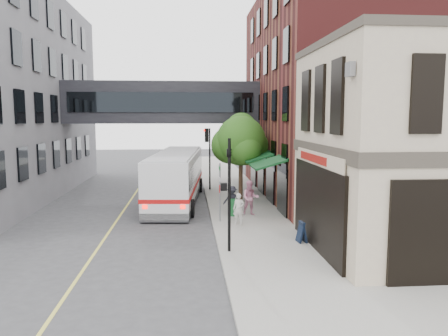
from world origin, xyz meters
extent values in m
plane|color=#38383A|center=(0.00, 0.00, 0.00)|extent=(120.00, 120.00, 0.00)
cube|color=gray|center=(2.00, 14.00, 0.07)|extent=(4.00, 60.00, 0.15)
cube|color=tan|center=(9.00, 2.00, 4.08)|extent=(10.00, 8.00, 8.15)
cube|color=#38332B|center=(9.00, 2.00, 4.15)|extent=(10.12, 8.12, 0.50)
cube|color=#38332B|center=(9.00, 2.00, 8.30)|extent=(10.12, 8.12, 0.30)
cube|color=black|center=(3.94, 2.00, 1.85)|extent=(0.14, 6.40, 3.40)
cube|color=black|center=(3.90, 2.00, 1.85)|extent=(0.04, 5.90, 3.00)
cube|color=maroon|center=(3.88, 2.60, 3.80)|extent=(0.03, 3.60, 0.32)
cube|color=#581C1B|center=(10.00, 15.00, 7.00)|extent=(12.00, 18.00, 14.00)
cube|color=#0C381C|center=(3.14, 13.75, 3.00)|extent=(1.80, 13.00, 0.40)
cube|color=black|center=(-3.00, 18.00, 6.50)|extent=(14.00, 3.00, 3.00)
cube|color=black|center=(-3.00, 16.45, 6.50)|extent=(13.00, 0.08, 1.40)
cube|color=black|center=(-3.00, 19.55, 6.50)|extent=(13.00, 0.08, 1.40)
cylinder|color=black|center=(0.40, 2.00, 2.40)|extent=(0.12, 0.12, 4.50)
cube|color=black|center=(0.18, 2.00, 2.75)|extent=(0.25, 0.22, 0.30)
imported|color=black|center=(0.40, 2.00, 4.25)|extent=(0.20, 0.16, 1.00)
cylinder|color=black|center=(0.40, 17.00, 2.40)|extent=(0.12, 0.12, 4.50)
cube|color=black|center=(0.18, 17.00, 2.75)|extent=(0.25, 0.22, 0.30)
cube|color=black|center=(0.18, 17.00, 4.15)|extent=(0.28, 0.28, 1.00)
sphere|color=#FF0C05|center=(0.02, 17.00, 4.50)|extent=(0.18, 0.18, 0.18)
cylinder|color=gray|center=(0.40, 7.00, 1.65)|extent=(0.08, 0.08, 3.00)
cube|color=white|center=(0.38, 7.00, 2.35)|extent=(0.03, 0.75, 0.22)
cube|color=#0C591E|center=(0.38, 7.00, 2.90)|extent=(0.03, 0.70, 0.18)
cube|color=#B20C0C|center=(0.38, 7.00, 1.85)|extent=(0.03, 0.30, 0.40)
cylinder|color=#382619|center=(2.20, 13.00, 1.55)|extent=(0.28, 0.28, 2.80)
sphere|color=#255416|center=(2.20, 13.00, 3.95)|extent=(3.20, 3.20, 3.20)
sphere|color=#255416|center=(3.00, 13.50, 3.55)|extent=(2.20, 2.20, 2.20)
sphere|color=#255416|center=(1.50, 13.30, 3.65)|extent=(2.40, 2.40, 2.40)
sphere|color=#255416|center=(2.30, 13.60, 4.75)|extent=(2.00, 2.00, 2.00)
cube|color=#D8CC4C|center=(-5.00, 10.00, 0.01)|extent=(0.12, 40.00, 0.01)
cube|color=silver|center=(-1.94, 13.03, 1.68)|extent=(3.56, 11.89, 2.95)
cube|color=black|center=(-1.94, 13.03, 2.19)|extent=(3.60, 11.69, 1.07)
cube|color=#B20C0C|center=(-1.94, 13.03, 1.17)|extent=(3.62, 11.91, 0.22)
cylinder|color=black|center=(-3.58, 8.88, 0.51)|extent=(0.39, 1.04, 1.02)
cylinder|color=black|center=(-1.05, 8.66, 0.51)|extent=(0.39, 1.04, 1.02)
cylinder|color=black|center=(-2.87, 17.00, 0.51)|extent=(0.39, 1.04, 1.02)
cylinder|color=black|center=(-0.34, 16.78, 0.51)|extent=(0.39, 1.04, 1.02)
imported|color=silver|center=(1.29, 6.33, 0.93)|extent=(0.66, 0.53, 1.56)
imported|color=pink|center=(2.15, 8.27, 1.10)|extent=(0.99, 0.81, 1.90)
imported|color=black|center=(1.21, 8.71, 0.93)|extent=(1.14, 0.88, 1.55)
cube|color=#125023|center=(1.18, 8.23, 0.60)|extent=(0.50, 0.46, 0.90)
cube|color=black|center=(3.60, 2.98, 0.60)|extent=(0.38, 0.54, 0.90)
camera|label=1|loc=(-1.22, -14.82, 5.46)|focal=35.00mm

